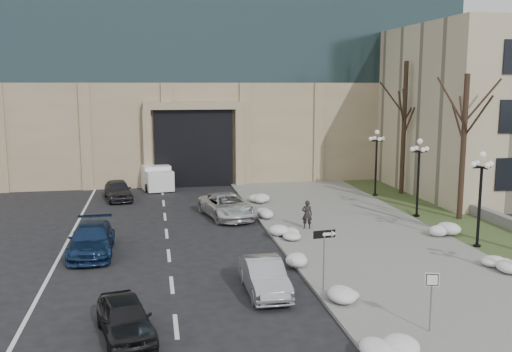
# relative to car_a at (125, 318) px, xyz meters

# --- Properties ---
(sidewalk) EXTENTS (9.00, 40.00, 0.12)m
(sidewalk) POSITION_rel_car_a_xyz_m (11.59, 8.51, -0.57)
(sidewalk) COLOR gray
(sidewalk) RESTS_ON ground
(curb) EXTENTS (0.30, 40.00, 0.14)m
(curb) POSITION_rel_car_a_xyz_m (7.09, 8.51, -0.56)
(curb) COLOR gray
(curb) RESTS_ON ground
(grass_strip) EXTENTS (4.00, 40.00, 0.10)m
(grass_strip) POSITION_rel_car_a_xyz_m (18.09, 8.51, -0.58)
(grass_strip) COLOR #3A4D26
(grass_strip) RESTS_ON ground
(stone_wall) EXTENTS (0.50, 30.00, 0.70)m
(stone_wall) POSITION_rel_car_a_xyz_m (20.09, 10.51, -0.28)
(stone_wall) COLOR gray
(stone_wall) RESTS_ON ground
(car_a) EXTENTS (2.27, 3.96, 1.27)m
(car_a) POSITION_rel_car_a_xyz_m (0.00, 0.00, 0.00)
(car_a) COLOR black
(car_a) RESTS_ON ground
(car_b) EXTENTS (1.45, 4.01, 1.31)m
(car_b) POSITION_rel_car_a_xyz_m (5.06, 3.01, 0.02)
(car_b) COLOR #A8ABB0
(car_b) RESTS_ON ground
(car_c) EXTENTS (2.06, 4.90, 1.41)m
(car_c) POSITION_rel_car_a_xyz_m (-1.95, 9.40, 0.07)
(car_c) COLOR navy
(car_c) RESTS_ON ground
(car_d) EXTENTS (3.36, 5.48, 1.42)m
(car_d) POSITION_rel_car_a_xyz_m (5.28, 15.62, 0.07)
(car_d) COLOR silver
(car_d) RESTS_ON ground
(car_e) EXTENTS (2.33, 4.30, 1.39)m
(car_e) POSITION_rel_car_a_xyz_m (-1.45, 22.22, 0.06)
(car_e) COLOR #2E2F34
(car_e) RESTS_ON ground
(pedestrian) EXTENTS (0.66, 0.54, 1.57)m
(pedestrian) POSITION_rel_car_a_xyz_m (9.16, 11.81, 0.27)
(pedestrian) COLOR black
(pedestrian) RESTS_ON sidewalk
(box_truck) EXTENTS (2.98, 5.98, 1.81)m
(box_truck) POSITION_rel_car_a_xyz_m (1.01, 26.84, 0.24)
(box_truck) COLOR white
(box_truck) RESTS_ON ground
(one_way_sign) EXTENTS (0.94, 0.27, 2.51)m
(one_way_sign) POSITION_rel_car_a_xyz_m (7.40, 2.49, 1.43)
(one_way_sign) COLOR slate
(one_way_sign) RESTS_ON ground
(keep_sign) EXTENTS (0.43, 0.16, 2.06)m
(keep_sign) POSITION_rel_car_a_xyz_m (9.54, -1.56, 0.88)
(keep_sign) COLOR slate
(keep_sign) RESTS_ON ground
(snow_clump_b) EXTENTS (1.10, 1.60, 0.36)m
(snow_clump_b) POSITION_rel_car_a_xyz_m (7.59, -2.98, -0.33)
(snow_clump_b) COLOR white
(snow_clump_b) RESTS_ON sidewalk
(snow_clump_c) EXTENTS (1.10, 1.60, 0.36)m
(snow_clump_c) POSITION_rel_car_a_xyz_m (7.62, 1.45, -0.33)
(snow_clump_c) COLOR white
(snow_clump_c) RESTS_ON sidewalk
(snow_clump_d) EXTENTS (1.10, 1.60, 0.36)m
(snow_clump_d) POSITION_rel_car_a_xyz_m (7.32, 5.79, -0.33)
(snow_clump_d) COLOR white
(snow_clump_d) RESTS_ON sidewalk
(snow_clump_e) EXTENTS (1.10, 1.60, 0.36)m
(snow_clump_e) POSITION_rel_car_a_xyz_m (7.69, 10.22, -0.33)
(snow_clump_e) COLOR white
(snow_clump_e) RESTS_ON sidewalk
(snow_clump_f) EXTENTS (1.10, 1.60, 0.36)m
(snow_clump_f) POSITION_rel_car_a_xyz_m (7.21, 14.92, -0.33)
(snow_clump_f) COLOR white
(snow_clump_f) RESTS_ON sidewalk
(snow_clump_g) EXTENTS (1.10, 1.60, 0.36)m
(snow_clump_g) POSITION_rel_car_a_xyz_m (7.63, 18.97, -0.33)
(snow_clump_g) COLOR white
(snow_clump_g) RESTS_ON sidewalk
(snow_clump_i) EXTENTS (1.10, 1.60, 0.36)m
(snow_clump_i) POSITION_rel_car_a_xyz_m (15.48, 3.57, -0.33)
(snow_clump_i) COLOR white
(snow_clump_i) RESTS_ON sidewalk
(snow_clump_j) EXTENTS (1.10, 1.60, 0.36)m
(snow_clump_j) POSITION_rel_car_a_xyz_m (15.81, 9.37, -0.33)
(snow_clump_j) COLOR white
(snow_clump_j) RESTS_ON sidewalk
(lamppost_b) EXTENTS (1.18, 1.18, 4.76)m
(lamppost_b) POSITION_rel_car_a_xyz_m (16.39, 7.01, 2.44)
(lamppost_b) COLOR black
(lamppost_b) RESTS_ON ground
(lamppost_c) EXTENTS (1.18, 1.18, 4.76)m
(lamppost_c) POSITION_rel_car_a_xyz_m (16.39, 13.51, 2.44)
(lamppost_c) COLOR black
(lamppost_c) RESTS_ON ground
(lamppost_d) EXTENTS (1.18, 1.18, 4.76)m
(lamppost_d) POSITION_rel_car_a_xyz_m (16.39, 20.01, 2.44)
(lamppost_d) COLOR black
(lamppost_d) RESTS_ON ground
(tree_mid) EXTENTS (3.20, 3.20, 8.50)m
(tree_mid) POSITION_rel_car_a_xyz_m (18.59, 12.51, 4.87)
(tree_mid) COLOR black
(tree_mid) RESTS_ON ground
(tree_far) EXTENTS (3.20, 3.20, 9.50)m
(tree_far) POSITION_rel_car_a_xyz_m (18.59, 20.51, 5.52)
(tree_far) COLOR black
(tree_far) RESTS_ON ground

